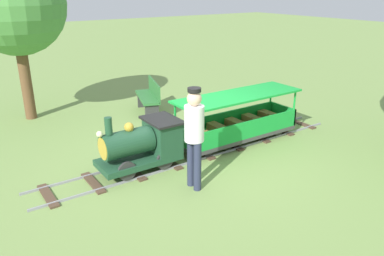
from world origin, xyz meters
name	(u,v)px	position (x,y,z in m)	size (l,w,h in m)	color
ground_plane	(198,154)	(0.00, 0.00, 0.00)	(60.00, 60.00, 0.00)	#75934C
track	(201,152)	(0.00, -0.06, 0.02)	(0.78, 6.40, 0.04)	gray
locomotive	(144,143)	(0.00, 1.14, 0.48)	(0.74, 1.45, 1.02)	#1E472D
passenger_car	(237,123)	(0.00, -0.96, 0.42)	(0.84, 2.70, 0.97)	#3F3F3F
conductor_person	(194,131)	(-1.01, 0.79, 0.96)	(0.30, 0.30, 1.62)	#282D47
park_bench	(149,97)	(2.69, -0.42, 0.42)	(1.36, 0.78, 0.82)	#2D6B33
oak_tree_far	(14,5)	(3.97, 2.13, 2.61)	(2.23, 2.23, 3.74)	brown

